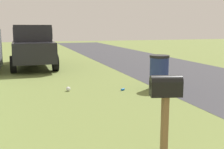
% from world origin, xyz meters
% --- Properties ---
extents(mailbox, '(0.31, 0.51, 1.28)m').
position_xyz_m(mailbox, '(3.83, 0.51, 1.02)').
color(mailbox, brown).
rests_on(mailbox, ground).
extents(pickup_truck, '(5.50, 2.11, 2.09)m').
position_xyz_m(pickup_truck, '(14.59, 2.07, 1.10)').
color(pickup_truck, black).
rests_on(pickup_truck, ground).
extents(trash_bin, '(0.63, 0.63, 1.10)m').
position_xyz_m(trash_bin, '(8.15, -1.63, 0.56)').
color(trash_bin, navy).
rests_on(trash_bin, ground).
extents(litter_bag_midfield_b, '(0.14, 0.14, 0.14)m').
position_xyz_m(litter_bag_midfield_b, '(8.73, 1.23, 0.07)').
color(litter_bag_midfield_b, silver).
rests_on(litter_bag_midfield_b, ground).
extents(litter_can_by_mailbox, '(0.11, 0.14, 0.07)m').
position_xyz_m(litter_can_by_mailbox, '(8.29, -0.44, 0.03)').
color(litter_can_by_mailbox, blue).
rests_on(litter_can_by_mailbox, ground).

